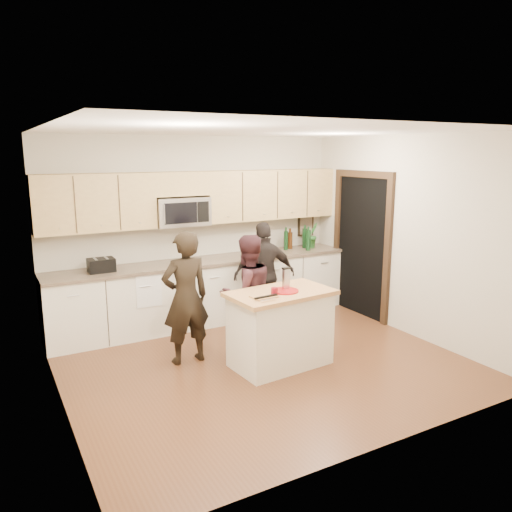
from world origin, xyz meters
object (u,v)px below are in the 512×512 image
island (280,328)px  woman_left (186,298)px  toaster (101,265)px  woman_right (264,275)px  woman_center (247,294)px

island → woman_left: bearing=141.6°
island → toaster: 2.50m
woman_left → woman_right: 1.58m
island → woman_right: size_ratio=0.83×
island → woman_center: (-0.13, 0.57, 0.29)m
island → toaster: size_ratio=3.76×
island → toaster: (-1.63, 1.81, 0.57)m
toaster → woman_left: bearing=-59.5°
toaster → woman_center: 1.96m
toaster → woman_right: 2.23m
woman_right → woman_left: bearing=40.2°
woman_center → woman_right: 0.95m
woman_right → woman_center: bearing=62.9°
woman_right → toaster: bearing=1.8°
toaster → woman_right: (2.14, -0.54, -0.27)m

